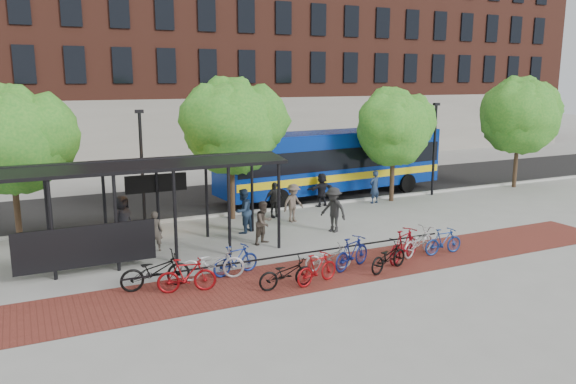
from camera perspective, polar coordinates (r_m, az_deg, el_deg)
name	(u,v)px	position (r m, az deg, el deg)	size (l,w,h in m)	color
ground	(323,228)	(24.65, 3.62, -3.66)	(160.00, 160.00, 0.00)	#9E9E99
asphalt_street	(254,194)	(31.68, -3.46, -0.25)	(160.00, 8.00, 0.01)	black
curb	(284,208)	(28.09, -0.37, -1.63)	(160.00, 0.25, 0.12)	#B7B7B2
brick_strip	(344,269)	(19.56, 5.68, -7.74)	(24.00, 3.00, 0.01)	maroon
bike_rack_rail	(298,266)	(19.71, 1.04, -7.55)	(12.00, 0.05, 0.95)	black
building_brick	(280,38)	(51.65, -0.81, 15.41)	(55.00, 14.00, 20.00)	brown
bus_shelter	(133,176)	(20.85, -15.50, 1.60)	(10.60, 3.07, 3.60)	black
tree_a	(13,136)	(24.18, -26.19, 5.12)	(4.90, 4.00, 6.18)	#382619
tree_b	(233,123)	(25.71, -5.66, 7.03)	(5.15, 4.20, 6.47)	#382619
tree_c	(395,125)	(30.03, 10.80, 6.73)	(4.66, 3.80, 5.92)	#382619
tree_d	(520,112)	(36.08, 22.53, 7.49)	(5.39, 4.40, 6.55)	#382619
lamp_post_left	(142,165)	(25.05, -14.62, 2.65)	(0.35, 0.20, 5.12)	black
lamp_post_right	(434,146)	(32.16, 14.64, 4.52)	(0.35, 0.20, 5.12)	black
bus	(333,159)	(31.10, 4.55, 3.34)	(13.44, 4.06, 3.57)	navy
bike_0	(155,271)	(18.02, -13.34, -7.80)	(0.76, 2.17, 1.14)	black
bike_1	(187,275)	(17.52, -10.25, -8.33)	(0.51, 1.79, 1.08)	maroon
bike_2	(212,263)	(18.46, -7.73, -7.16)	(0.74, 2.12, 1.11)	#B4B3B6
bike_3	(236,260)	(18.83, -5.34, -6.87)	(0.48, 1.70, 1.02)	navy
bike_4	(286,273)	(17.59, -0.17, -8.24)	(0.65, 1.85, 0.97)	black
bike_5	(317,269)	(17.96, 2.98, -7.77)	(0.47, 1.68, 1.01)	maroon
bike_6	(328,258)	(19.26, 4.11, -6.66)	(0.58, 1.66, 0.87)	#A0A1A3
bike_7	(352,253)	(19.43, 6.52, -6.15)	(0.53, 1.88, 1.13)	navy
bike_8	(388,257)	(19.42, 10.16, -6.49)	(0.65, 1.88, 0.99)	black
bike_9	(404,245)	(20.47, 11.68, -5.31)	(0.56, 1.99, 1.19)	maroon
bike_10	(418,242)	(21.34, 13.09, -4.92)	(0.68, 1.94, 1.02)	#BCBCBF
bike_11	(443,241)	(21.65, 15.51, -4.85)	(0.47, 1.65, 0.99)	navy
pedestrian_0	(123,219)	(23.25, -16.46, -2.63)	(0.93, 0.60, 1.90)	black
pedestrian_1	(155,231)	(21.78, -13.35, -3.88)	(0.56, 0.37, 1.55)	#403A33
pedestrian_2	(243,211)	(23.70, -4.59, -1.93)	(0.92, 0.72, 1.89)	#20324B
pedestrian_3	(293,203)	(25.45, 0.53, -1.12)	(1.14, 0.65, 1.76)	brown
pedestrian_4	(274,200)	(26.31, -1.41, -0.80)	(0.98, 0.41, 1.68)	#272727
pedestrian_5	(322,190)	(28.65, 3.45, 0.24)	(1.59, 0.51, 1.72)	black
pedestrian_7	(375,187)	(29.63, 8.78, 0.51)	(0.63, 0.41, 1.73)	#21324E
pedestrian_8	(264,222)	(22.10, -2.46, -3.11)	(0.84, 0.65, 1.72)	#4F443A
pedestrian_9	(333,210)	(23.85, 4.64, -1.80)	(1.25, 0.72, 1.93)	#242424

